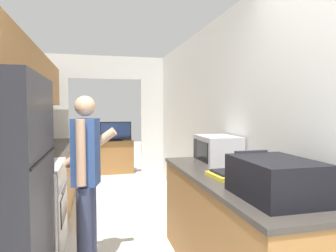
{
  "coord_description": "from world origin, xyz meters",
  "views": [
    {
      "loc": [
        -0.21,
        -1.08,
        1.46
      ],
      "look_at": [
        0.83,
        3.18,
        1.2
      ],
      "focal_mm": 32.0,
      "sensor_mm": 36.0,
      "label": 1
    }
  ],
  "objects_px": {
    "range_oven": "(31,209)",
    "knife": "(45,155)",
    "book_stack": "(226,175)",
    "tv_cabinet": "(116,157)",
    "person": "(86,179)",
    "suitcase": "(275,178)",
    "microwave": "(217,150)",
    "television": "(116,131)"
  },
  "relations": [
    {
      "from": "book_stack",
      "to": "television",
      "type": "relative_size",
      "value": 0.44
    },
    {
      "from": "book_stack",
      "to": "tv_cabinet",
      "type": "xyz_separation_m",
      "value": [
        -0.57,
        4.62,
        -0.56
      ]
    },
    {
      "from": "tv_cabinet",
      "to": "range_oven",
      "type": "bearing_deg",
      "value": -106.55
    },
    {
      "from": "suitcase",
      "to": "book_stack",
      "type": "xyz_separation_m",
      "value": [
        -0.05,
        0.59,
        -0.1
      ]
    },
    {
      "from": "person",
      "to": "suitcase",
      "type": "xyz_separation_m",
      "value": [
        1.16,
        -1.1,
        0.19
      ]
    },
    {
      "from": "microwave",
      "to": "television",
      "type": "bearing_deg",
      "value": 100.26
    },
    {
      "from": "microwave",
      "to": "suitcase",
      "type": "bearing_deg",
      "value": -95.21
    },
    {
      "from": "tv_cabinet",
      "to": "suitcase",
      "type": "bearing_deg",
      "value": -83.13
    },
    {
      "from": "range_oven",
      "to": "suitcase",
      "type": "height_order",
      "value": "suitcase"
    },
    {
      "from": "knife",
      "to": "microwave",
      "type": "bearing_deg",
      "value": 15.27
    },
    {
      "from": "range_oven",
      "to": "person",
      "type": "xyz_separation_m",
      "value": [
        0.55,
        -0.46,
        0.38
      ]
    },
    {
      "from": "suitcase",
      "to": "tv_cabinet",
      "type": "xyz_separation_m",
      "value": [
        -0.63,
        5.21,
        -0.66
      ]
    },
    {
      "from": "person",
      "to": "knife",
      "type": "height_order",
      "value": "person"
    },
    {
      "from": "book_stack",
      "to": "suitcase",
      "type": "bearing_deg",
      "value": -84.67
    },
    {
      "from": "tv_cabinet",
      "to": "knife",
      "type": "height_order",
      "value": "knife"
    },
    {
      "from": "person",
      "to": "tv_cabinet",
      "type": "height_order",
      "value": "person"
    },
    {
      "from": "range_oven",
      "to": "knife",
      "type": "height_order",
      "value": "range_oven"
    },
    {
      "from": "book_stack",
      "to": "person",
      "type": "bearing_deg",
      "value": 155.09
    },
    {
      "from": "tv_cabinet",
      "to": "knife",
      "type": "distance_m",
      "value": 3.33
    },
    {
      "from": "microwave",
      "to": "tv_cabinet",
      "type": "bearing_deg",
      "value": 100.15
    },
    {
      "from": "person",
      "to": "knife",
      "type": "relative_size",
      "value": 5.66
    },
    {
      "from": "range_oven",
      "to": "tv_cabinet",
      "type": "bearing_deg",
      "value": 73.45
    },
    {
      "from": "microwave",
      "to": "television",
      "type": "distance_m",
      "value": 4.1
    },
    {
      "from": "knife",
      "to": "suitcase",
      "type": "bearing_deg",
      "value": -7.71
    },
    {
      "from": "microwave",
      "to": "television",
      "type": "height_order",
      "value": "microwave"
    },
    {
      "from": "television",
      "to": "range_oven",
      "type": "bearing_deg",
      "value": -106.74
    },
    {
      "from": "range_oven",
      "to": "knife",
      "type": "bearing_deg",
      "value": 83.52
    },
    {
      "from": "microwave",
      "to": "book_stack",
      "type": "height_order",
      "value": "microwave"
    },
    {
      "from": "person",
      "to": "television",
      "type": "distance_m",
      "value": 4.1
    },
    {
      "from": "person",
      "to": "suitcase",
      "type": "distance_m",
      "value": 1.61
    },
    {
      "from": "person",
      "to": "suitcase",
      "type": "bearing_deg",
      "value": -119.47
    },
    {
      "from": "range_oven",
      "to": "knife",
      "type": "distance_m",
      "value": 0.7
    },
    {
      "from": "range_oven",
      "to": "television",
      "type": "distance_m",
      "value": 3.8
    },
    {
      "from": "suitcase",
      "to": "television",
      "type": "bearing_deg",
      "value": 96.92
    },
    {
      "from": "television",
      "to": "knife",
      "type": "bearing_deg",
      "value": -108.41
    },
    {
      "from": "range_oven",
      "to": "book_stack",
      "type": "distance_m",
      "value": 1.98
    },
    {
      "from": "television",
      "to": "knife",
      "type": "distance_m",
      "value": 3.24
    },
    {
      "from": "book_stack",
      "to": "tv_cabinet",
      "type": "bearing_deg",
      "value": 97.06
    },
    {
      "from": "person",
      "to": "suitcase",
      "type": "relative_size",
      "value": 2.69
    },
    {
      "from": "book_stack",
      "to": "television",
      "type": "distance_m",
      "value": 4.61
    },
    {
      "from": "person",
      "to": "book_stack",
      "type": "xyz_separation_m",
      "value": [
        1.1,
        -0.51,
        0.09
      ]
    },
    {
      "from": "book_stack",
      "to": "microwave",
      "type": "bearing_deg",
      "value": 73.73
    }
  ]
}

